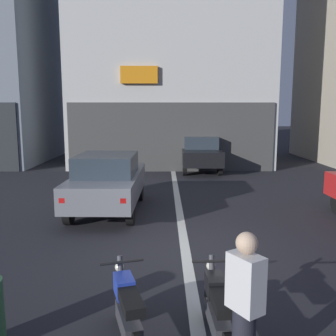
{
  "coord_description": "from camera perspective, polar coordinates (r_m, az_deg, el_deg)",
  "views": [
    {
      "loc": [
        -0.44,
        -7.23,
        2.84
      ],
      "look_at": [
        -0.33,
        2.0,
        1.4
      ],
      "focal_mm": 39.58,
      "sensor_mm": 36.0,
      "label": 1
    }
  ],
  "objects": [
    {
      "name": "car_black_down_street",
      "position": [
        17.63,
        4.98,
        2.46
      ],
      "size": [
        1.84,
        4.13,
        1.64
      ],
      "color": "black",
      "rests_on": "ground"
    },
    {
      "name": "ground_plane",
      "position": [
        7.78,
        2.69,
        -12.55
      ],
      "size": [
        120.0,
        120.0,
        0.0
      ],
      "primitive_type": "plane",
      "color": "#232328"
    },
    {
      "name": "motorcycle_black_row_left_mid",
      "position": [
        4.79,
        7.67,
        -21.06
      ],
      "size": [
        0.55,
        1.67,
        0.98
      ],
      "color": "black",
      "rests_on": "ground"
    },
    {
      "name": "motorcycle_blue_row_leftmost",
      "position": [
        4.76,
        -6.28,
        -21.2
      ],
      "size": [
        0.63,
        1.62,
        0.98
      ],
      "color": "black",
      "rests_on": "ground"
    },
    {
      "name": "person_by_motorcycles",
      "position": [
        4.05,
        11.7,
        -20.66
      ],
      "size": [
        0.38,
        0.42,
        1.67
      ],
      "color": "#23232D",
      "rests_on": "ground"
    },
    {
      "name": "lane_centre_line",
      "position": [
        13.54,
        1.22,
        -3.23
      ],
      "size": [
        0.2,
        18.0,
        0.01
      ],
      "primitive_type": "cube",
      "color": "silver",
      "rests_on": "ground"
    },
    {
      "name": "car_grey_crossing_near",
      "position": [
        10.54,
        -9.24,
        -1.93
      ],
      "size": [
        1.87,
        4.15,
        1.64
      ],
      "color": "black",
      "rests_on": "ground"
    },
    {
      "name": "building_mid_block",
      "position": [
        21.3,
        0.3,
        19.0
      ],
      "size": [
        9.94,
        7.66,
        13.21
      ],
      "color": "silver",
      "rests_on": "ground"
    }
  ]
}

